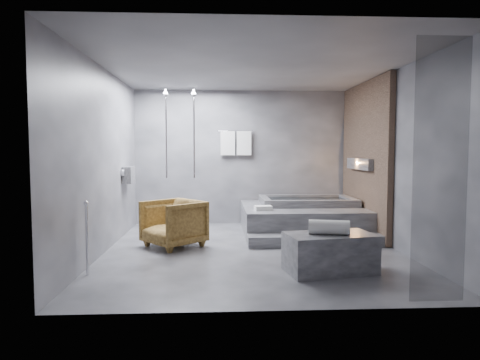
{
  "coord_description": "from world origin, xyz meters",
  "views": [
    {
      "loc": [
        -0.52,
        -6.52,
        1.55
      ],
      "look_at": [
        -0.17,
        0.3,
        1.08
      ],
      "focal_mm": 32.0,
      "sensor_mm": 36.0,
      "label": 1
    }
  ],
  "objects": [
    {
      "name": "tub_step",
      "position": [
        1.05,
        0.27,
        0.09
      ],
      "size": [
        2.2,
        0.36,
        0.18
      ],
      "primitive_type": "cube",
      "color": "#38383B",
      "rests_on": "ground"
    },
    {
      "name": "room",
      "position": [
        0.4,
        0.24,
        1.73
      ],
      "size": [
        5.0,
        5.04,
        2.82
      ],
      "color": "#323235",
      "rests_on": "ground"
    },
    {
      "name": "concrete_bench",
      "position": [
        0.9,
        -1.22,
        0.25
      ],
      "size": [
        1.19,
        0.79,
        0.49
      ],
      "primitive_type": "cube",
      "rotation": [
        0.0,
        0.0,
        0.18
      ],
      "color": "#373739",
      "rests_on": "ground"
    },
    {
      "name": "rolled_towel",
      "position": [
        0.87,
        -1.26,
        0.59
      ],
      "size": [
        0.53,
        0.29,
        0.18
      ],
      "primitive_type": "cylinder",
      "rotation": [
        0.0,
        1.57,
        -0.23
      ],
      "color": "silver",
      "rests_on": "concrete_bench"
    },
    {
      "name": "deck_towel",
      "position": [
        0.27,
        0.91,
        0.54
      ],
      "size": [
        0.31,
        0.24,
        0.08
      ],
      "primitive_type": "cube",
      "rotation": [
        0.0,
        0.0,
        0.11
      ],
      "color": "silver",
      "rests_on": "tub_deck"
    },
    {
      "name": "tub_deck",
      "position": [
        1.05,
        1.45,
        0.25
      ],
      "size": [
        2.2,
        2.0,
        0.5
      ],
      "primitive_type": "cube",
      "color": "#38383B",
      "rests_on": "ground"
    },
    {
      "name": "driftwood_chair",
      "position": [
        -1.24,
        0.35,
        0.38
      ],
      "size": [
        1.16,
        1.16,
        0.76
      ],
      "primitive_type": "imported",
      "rotation": [
        0.0,
        0.0,
        -0.85
      ],
      "color": "#452F11",
      "rests_on": "ground"
    }
  ]
}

